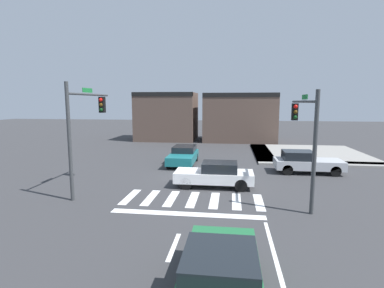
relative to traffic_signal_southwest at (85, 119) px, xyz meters
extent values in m
plane|color=#353538|center=(5.91, 3.69, -3.94)|extent=(120.00, 120.00, 0.00)
cube|color=silver|center=(2.65, -0.81, -3.94)|extent=(0.43, 2.51, 0.01)
cube|color=silver|center=(3.73, -0.81, -3.94)|extent=(0.43, 2.51, 0.01)
cube|color=silver|center=(4.82, -0.81, -3.94)|extent=(0.43, 2.51, 0.01)
cube|color=silver|center=(5.91, -0.81, -3.94)|extent=(0.43, 2.51, 0.01)
cube|color=silver|center=(6.99, -0.81, -3.94)|extent=(0.43, 2.51, 0.01)
cube|color=silver|center=(8.08, -0.81, -3.94)|extent=(0.43, 2.51, 0.01)
cube|color=silver|center=(9.16, -0.81, -3.94)|extent=(0.43, 2.51, 0.01)
cube|color=white|center=(5.91, -2.81, -3.94)|extent=(6.80, 0.50, 0.01)
cube|color=white|center=(5.91, -5.81, -3.94)|extent=(0.16, 2.00, 0.01)
cylinder|color=yellow|center=(7.11, -5.20, -3.94)|extent=(1.04, 1.04, 0.01)
cylinder|color=white|center=(6.88, -5.20, -3.93)|extent=(0.17, 0.17, 0.00)
cylinder|color=white|center=(7.35, -5.20, -3.93)|extent=(0.17, 0.17, 0.00)
cube|color=white|center=(7.11, -5.20, -3.93)|extent=(0.47, 0.04, 0.00)
cube|color=gray|center=(14.91, 8.89, -3.86)|extent=(10.00, 1.60, 0.15)
cube|color=gray|center=(10.71, 13.69, -3.86)|extent=(1.60, 10.00, 0.15)
cube|color=gray|center=(14.91, 13.69, -3.86)|extent=(10.00, 10.00, 0.15)
cube|color=brown|center=(-0.44, 22.65, -0.95)|extent=(7.31, 5.92, 5.98)
cube|color=black|center=(-0.44, 19.89, 1.79)|extent=(7.31, 0.50, 0.50)
cube|color=brown|center=(8.72, 22.50, -1.00)|extent=(8.70, 5.61, 5.88)
cube|color=black|center=(8.72, 19.89, 1.69)|extent=(8.70, 0.50, 0.50)
cylinder|color=#383A3D|center=(0.00, -1.71, -1.04)|extent=(0.18, 0.18, 5.81)
cylinder|color=#383A3D|center=(0.00, 0.62, 1.31)|extent=(0.12, 4.67, 0.12)
cube|color=black|center=(0.00, 2.18, 0.73)|extent=(0.32, 0.32, 0.95)
sphere|color=red|center=(0.00, 2.01, 1.03)|extent=(0.22, 0.22, 0.22)
sphere|color=#4C330C|center=(0.00, 2.01, 0.73)|extent=(0.22, 0.22, 0.22)
sphere|color=#0C3814|center=(0.00, 2.01, 0.44)|extent=(0.22, 0.22, 0.22)
cube|color=#197233|center=(0.00, 0.39, 1.53)|extent=(0.03, 1.10, 0.24)
cylinder|color=#383A3D|center=(11.29, -2.06, -1.26)|extent=(0.18, 0.18, 5.37)
cylinder|color=#383A3D|center=(11.29, 0.46, 0.93)|extent=(0.12, 5.05, 0.12)
cube|color=black|center=(11.29, 2.40, 0.35)|extent=(0.32, 0.32, 0.95)
sphere|color=red|center=(11.29, 2.23, 0.65)|extent=(0.22, 0.22, 0.22)
sphere|color=#4C330C|center=(11.29, 2.23, 0.35)|extent=(0.22, 0.22, 0.22)
sphere|color=#0C3814|center=(11.29, 2.23, 0.06)|extent=(0.22, 0.22, 0.22)
cube|color=#197233|center=(11.29, 0.21, 1.15)|extent=(0.03, 1.10, 0.24)
cube|color=#196B70|center=(4.07, 7.47, -3.35)|extent=(1.93, 4.48, 0.62)
cube|color=black|center=(4.07, 8.18, -2.81)|extent=(1.70, 2.23, 0.47)
cylinder|color=black|center=(4.93, 5.95, -3.63)|extent=(0.22, 0.62, 0.62)
cylinder|color=black|center=(3.22, 5.95, -3.63)|extent=(0.22, 0.62, 0.62)
cylinder|color=black|center=(4.93, 8.99, -3.63)|extent=(0.22, 0.62, 0.62)
cylinder|color=black|center=(3.22, 8.99, -3.63)|extent=(0.22, 0.62, 0.62)
cube|color=white|center=(6.81, 1.65, -3.34)|extent=(4.47, 1.80, 0.59)
cube|color=black|center=(7.14, 1.65, -2.77)|extent=(1.97, 1.58, 0.54)
cylinder|color=black|center=(5.30, 0.86, -3.60)|extent=(0.68, 0.22, 0.68)
cylinder|color=black|center=(5.30, 2.44, -3.60)|extent=(0.68, 0.22, 0.68)
cylinder|color=black|center=(8.33, 0.86, -3.60)|extent=(0.68, 0.22, 0.68)
cylinder|color=black|center=(8.33, 2.44, -3.60)|extent=(0.68, 0.22, 0.68)
cube|color=#1E6638|center=(7.57, -8.50, -3.29)|extent=(1.87, 4.47, 0.68)
cube|color=black|center=(7.57, -8.95, -2.66)|extent=(1.65, 1.88, 0.57)
cylinder|color=black|center=(6.75, -6.98, -3.59)|extent=(0.22, 0.69, 0.69)
cylinder|color=black|center=(8.40, -6.98, -3.59)|extent=(0.22, 0.69, 0.69)
cube|color=#B7BABF|center=(13.04, 5.88, -3.32)|extent=(4.47, 1.95, 0.61)
cube|color=black|center=(12.33, 5.88, -2.72)|extent=(2.00, 1.71, 0.58)
cylinder|color=black|center=(14.56, 6.75, -3.59)|extent=(0.70, 0.22, 0.70)
cylinder|color=black|center=(14.56, 5.02, -3.59)|extent=(0.70, 0.22, 0.70)
cylinder|color=black|center=(11.52, 6.75, -3.59)|extent=(0.70, 0.22, 0.70)
cylinder|color=black|center=(11.52, 5.02, -3.59)|extent=(0.70, 0.22, 0.70)
camera|label=1|loc=(7.77, -15.22, 0.92)|focal=28.12mm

